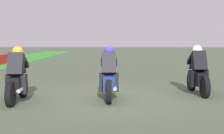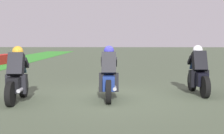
# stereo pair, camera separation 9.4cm
# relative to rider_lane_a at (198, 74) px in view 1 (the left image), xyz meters

# --- Properties ---
(ground_plane) EXTENTS (120.00, 120.00, 0.00)m
(ground_plane) POSITION_rel_rider_lane_a_xyz_m (-0.78, 2.67, -0.62)
(ground_plane) COLOR #47533E
(rider_lane_a) EXTENTS (2.04, 0.55, 1.51)m
(rider_lane_a) POSITION_rel_rider_lane_a_xyz_m (0.00, 0.00, 0.00)
(rider_lane_a) COLOR black
(rider_lane_a) RESTS_ON ground_plane
(rider_lane_b) EXTENTS (2.04, 0.54, 1.51)m
(rider_lane_b) POSITION_rel_rider_lane_a_xyz_m (-0.95, 2.71, 0.00)
(rider_lane_b) COLOR black
(rider_lane_b) RESTS_ON ground_plane
(rider_lane_c) EXTENTS (2.04, 0.55, 1.51)m
(rider_lane_c) POSITION_rel_rider_lane_a_xyz_m (-1.38, 5.18, 0.00)
(rider_lane_c) COLOR black
(rider_lane_c) RESTS_ON ground_plane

